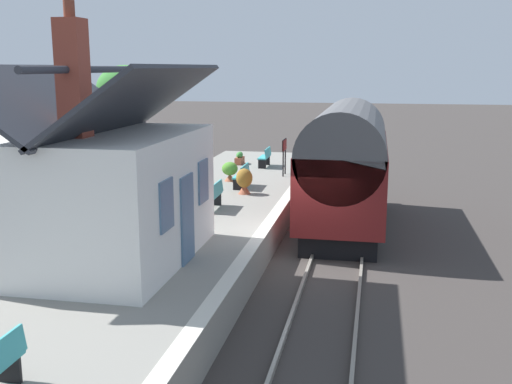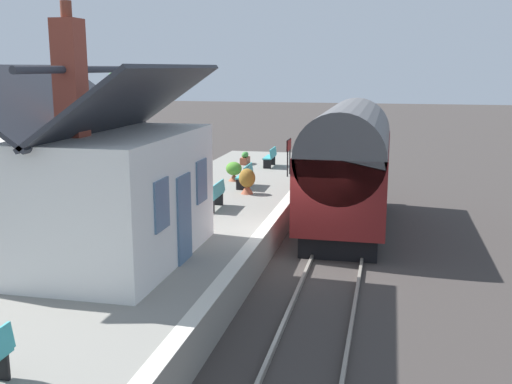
{
  "view_description": "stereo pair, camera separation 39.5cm",
  "coord_description": "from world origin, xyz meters",
  "px_view_note": "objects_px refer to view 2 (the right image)",
  "views": [
    {
      "loc": [
        -16.48,
        -1.87,
        5.52
      ],
      "look_at": [
        0.46,
        1.5,
        1.95
      ],
      "focal_mm": 42.42,
      "sensor_mm": 36.0,
      "label": 1
    },
    {
      "loc": [
        -16.4,
        -2.26,
        5.52
      ],
      "look_at": [
        0.46,
        1.5,
        1.95
      ],
      "focal_mm": 42.42,
      "sensor_mm": 36.0,
      "label": 2
    }
  ],
  "objects_px": {
    "station_building": "(96,191)",
    "bench_mid_platform": "(246,175)",
    "planter_bench_right": "(234,170)",
    "planter_bench_left": "(245,158)",
    "train": "(348,165)",
    "bench_by_lamp": "(215,195)",
    "station_sign_board": "(289,148)",
    "planter_by_door": "(171,187)",
    "tree_mid_background": "(132,90)",
    "bench_near_building": "(271,157)",
    "planter_under_sign": "(247,181)",
    "tree_far_right": "(4,100)"
  },
  "relations": [
    {
      "from": "planter_bench_left",
      "to": "tree_mid_background",
      "type": "xyz_separation_m",
      "value": [
        2.6,
        6.83,
        3.07
      ]
    },
    {
      "from": "tree_mid_background",
      "to": "planter_bench_right",
      "type": "bearing_deg",
      "value": -133.27
    },
    {
      "from": "bench_mid_platform",
      "to": "planter_bench_right",
      "type": "height_order",
      "value": "bench_mid_platform"
    },
    {
      "from": "bench_by_lamp",
      "to": "planter_bench_right",
      "type": "bearing_deg",
      "value": 7.64
    },
    {
      "from": "train",
      "to": "station_sign_board",
      "type": "distance_m",
      "value": 5.42
    },
    {
      "from": "planter_bench_right",
      "to": "tree_far_right",
      "type": "distance_m",
      "value": 12.97
    },
    {
      "from": "train",
      "to": "bench_by_lamp",
      "type": "height_order",
      "value": "train"
    },
    {
      "from": "bench_by_lamp",
      "to": "tree_far_right",
      "type": "height_order",
      "value": "tree_far_right"
    },
    {
      "from": "planter_under_sign",
      "to": "tree_mid_background",
      "type": "relative_size",
      "value": 0.17
    },
    {
      "from": "bench_by_lamp",
      "to": "planter_under_sign",
      "type": "relative_size",
      "value": 1.5
    },
    {
      "from": "station_building",
      "to": "bench_by_lamp",
      "type": "xyz_separation_m",
      "value": [
        5.63,
        -1.3,
        -1.2
      ]
    },
    {
      "from": "planter_bench_right",
      "to": "planter_bench_left",
      "type": "xyz_separation_m",
      "value": [
        4.38,
        0.59,
        -0.15
      ]
    },
    {
      "from": "tree_far_right",
      "to": "tree_mid_background",
      "type": "distance_m",
      "value": 6.46
    },
    {
      "from": "bench_mid_platform",
      "to": "planter_by_door",
      "type": "bearing_deg",
      "value": 143.88
    },
    {
      "from": "planter_bench_right",
      "to": "station_sign_board",
      "type": "relative_size",
      "value": 0.5
    },
    {
      "from": "tree_far_right",
      "to": "bench_near_building",
      "type": "bearing_deg",
      "value": -85.74
    },
    {
      "from": "planter_bench_right",
      "to": "planter_under_sign",
      "type": "bearing_deg",
      "value": -154.77
    },
    {
      "from": "station_building",
      "to": "planter_by_door",
      "type": "xyz_separation_m",
      "value": [
        6.64,
        0.6,
        -1.21
      ]
    },
    {
      "from": "station_building",
      "to": "bench_near_building",
      "type": "xyz_separation_m",
      "value": [
        14.46,
        -1.41,
        -1.2
      ]
    },
    {
      "from": "bench_mid_platform",
      "to": "tree_mid_background",
      "type": "bearing_deg",
      "value": 45.04
    },
    {
      "from": "train",
      "to": "bench_by_lamp",
      "type": "relative_size",
      "value": 6.01
    },
    {
      "from": "planter_bench_right",
      "to": "tree_far_right",
      "type": "relative_size",
      "value": 0.14
    },
    {
      "from": "station_sign_board",
      "to": "tree_far_right",
      "type": "relative_size",
      "value": 0.29
    },
    {
      "from": "station_building",
      "to": "bench_near_building",
      "type": "bearing_deg",
      "value": -5.55
    },
    {
      "from": "bench_by_lamp",
      "to": "planter_by_door",
      "type": "height_order",
      "value": "bench_by_lamp"
    },
    {
      "from": "station_sign_board",
      "to": "tree_far_right",
      "type": "distance_m",
      "value": 14.52
    },
    {
      "from": "planter_bench_left",
      "to": "train",
      "type": "bearing_deg",
      "value": -143.25
    },
    {
      "from": "bench_by_lamp",
      "to": "station_building",
      "type": "bearing_deg",
      "value": 167.0
    },
    {
      "from": "train",
      "to": "station_building",
      "type": "bearing_deg",
      "value": 144.77
    },
    {
      "from": "station_building",
      "to": "tree_mid_background",
      "type": "height_order",
      "value": "station_building"
    },
    {
      "from": "bench_near_building",
      "to": "planter_bench_left",
      "type": "bearing_deg",
      "value": 68.78
    },
    {
      "from": "bench_near_building",
      "to": "tree_mid_background",
      "type": "xyz_separation_m",
      "value": [
        3.13,
        8.19,
        2.88
      ]
    },
    {
      "from": "station_building",
      "to": "bench_near_building",
      "type": "height_order",
      "value": "station_building"
    },
    {
      "from": "train",
      "to": "bench_by_lamp",
      "type": "distance_m",
      "value": 4.73
    },
    {
      "from": "train",
      "to": "planter_bench_left",
      "type": "relative_size",
      "value": 10.23
    },
    {
      "from": "planter_bench_right",
      "to": "planter_under_sign",
      "type": "distance_m",
      "value": 2.65
    },
    {
      "from": "tree_far_right",
      "to": "train",
      "type": "bearing_deg",
      "value": -108.46
    },
    {
      "from": "planter_bench_left",
      "to": "planter_bench_right",
      "type": "bearing_deg",
      "value": -172.36
    },
    {
      "from": "station_sign_board",
      "to": "train",
      "type": "bearing_deg",
      "value": -148.3
    },
    {
      "from": "bench_by_lamp",
      "to": "planter_under_sign",
      "type": "xyz_separation_m",
      "value": [
        2.58,
        -0.46,
        0.02
      ]
    },
    {
      "from": "station_building",
      "to": "planter_bench_right",
      "type": "height_order",
      "value": "station_building"
    },
    {
      "from": "bench_by_lamp",
      "to": "planter_bench_left",
      "type": "relative_size",
      "value": 1.7
    },
    {
      "from": "station_sign_board",
      "to": "tree_far_right",
      "type": "xyz_separation_m",
      "value": [
        1.13,
        14.37,
        1.81
      ]
    },
    {
      "from": "station_sign_board",
      "to": "station_building",
      "type": "bearing_deg",
      "value": 168.06
    },
    {
      "from": "station_sign_board",
      "to": "planter_bench_left",
      "type": "bearing_deg",
      "value": 44.19
    },
    {
      "from": "bench_mid_platform",
      "to": "planter_by_door",
      "type": "distance_m",
      "value": 3.41
    },
    {
      "from": "station_building",
      "to": "bench_mid_platform",
      "type": "height_order",
      "value": "station_building"
    },
    {
      "from": "planter_bench_left",
      "to": "station_sign_board",
      "type": "distance_m",
      "value": 3.79
    },
    {
      "from": "bench_by_lamp",
      "to": "bench_near_building",
      "type": "relative_size",
      "value": 1.0
    },
    {
      "from": "planter_by_door",
      "to": "tree_mid_background",
      "type": "bearing_deg",
      "value": 29.48
    }
  ]
}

